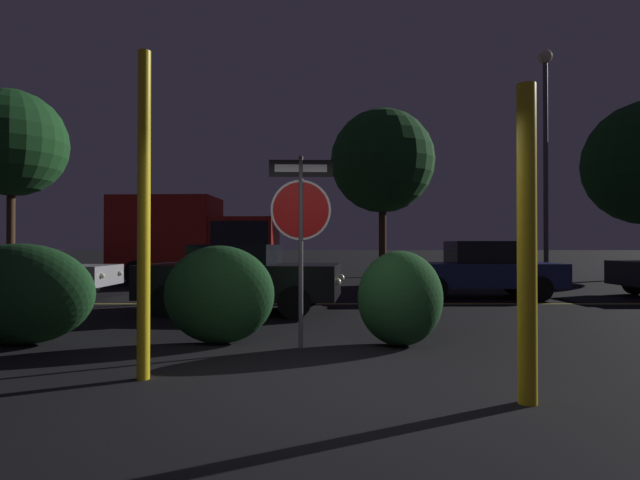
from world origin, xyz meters
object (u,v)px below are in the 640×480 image
at_px(passing_car_3, 478,270).
at_px(hedge_bush_1, 219,295).
at_px(tree_1, 11,143).
at_px(hedge_bush_0, 19,294).
at_px(street_lamp, 545,132).
at_px(stop_sign, 300,213).
at_px(passing_car_2, 241,277).
at_px(delivery_truck, 195,238).
at_px(tree_2, 382,161).
at_px(yellow_pole_left, 143,215).
at_px(hedge_bush_2, 400,298).
at_px(yellow_pole_right, 526,243).
at_px(passing_car_1, 14,272).

bearing_deg(passing_car_3, hedge_bush_1, 138.22).
xyz_separation_m(passing_car_3, tree_1, (-16.92, 7.92, 4.88)).
relative_size(hedge_bush_0, hedge_bush_1, 1.35).
height_order(hedge_bush_0, hedge_bush_1, hedge_bush_0).
bearing_deg(passing_car_3, street_lamp, -39.22).
height_order(stop_sign, hedge_bush_1, stop_sign).
bearing_deg(passing_car_2, delivery_truck, -153.68).
xyz_separation_m(hedge_bush_1, tree_2, (4.06, 14.49, 4.28)).
relative_size(yellow_pole_left, passing_car_2, 0.81).
xyz_separation_m(stop_sign, hedge_bush_2, (1.33, 0.15, -1.13)).
distance_m(tree_1, tree_2, 15.56).
height_order(yellow_pole_right, street_lamp, street_lamp).
distance_m(street_lamp, tree_1, 21.02).
relative_size(hedge_bush_2, tree_2, 0.18).
xyz_separation_m(passing_car_3, street_lamp, (3.84, 4.60, 4.61)).
relative_size(passing_car_1, tree_2, 0.69).
bearing_deg(passing_car_3, hedge_bush_2, 154.56).
height_order(stop_sign, delivery_truck, delivery_truck).
xyz_separation_m(hedge_bush_2, street_lamp, (6.82, 10.70, 4.69)).
bearing_deg(hedge_bush_0, passing_car_1, 121.94).
bearing_deg(yellow_pole_left, hedge_bush_2, 30.27).
distance_m(yellow_pole_left, tree_1, 19.60).
relative_size(stop_sign, passing_car_3, 0.60).
xyz_separation_m(yellow_pole_right, passing_car_3, (2.29, 8.53, -0.65)).
xyz_separation_m(stop_sign, passing_car_2, (-1.34, 3.56, -1.07)).
bearing_deg(passing_car_1, stop_sign, 49.34).
distance_m(yellow_pole_right, passing_car_2, 6.77).
bearing_deg(passing_car_2, hedge_bush_1, 9.54).
height_order(yellow_pole_right, passing_car_3, yellow_pole_right).
relative_size(stop_sign, delivery_truck, 0.44).
relative_size(yellow_pole_right, street_lamp, 0.33).
xyz_separation_m(yellow_pole_left, tree_2, (4.46, 16.29, 3.29)).
relative_size(passing_car_1, tree_1, 0.64).
bearing_deg(hedge_bush_2, hedge_bush_0, 179.36).
bearing_deg(hedge_bush_2, tree_1, 134.85).
height_order(stop_sign, passing_car_1, stop_sign).
bearing_deg(passing_car_3, tree_1, 65.54).
height_order(yellow_pole_left, passing_car_2, yellow_pole_left).
relative_size(hedge_bush_2, passing_car_1, 0.26).
xyz_separation_m(hedge_bush_0, tree_2, (6.74, 14.57, 4.26)).
bearing_deg(stop_sign, passing_car_2, 108.81).
bearing_deg(stop_sign, hedge_bush_2, 4.83).
xyz_separation_m(passing_car_1, tree_2, (10.60, 8.39, 4.30)).
bearing_deg(street_lamp, hedge_bush_1, -131.30).
distance_m(stop_sign, street_lamp, 14.03).
distance_m(stop_sign, passing_car_3, 7.66).
xyz_separation_m(yellow_pole_right, hedge_bush_2, (-0.69, 2.44, -0.73)).
xyz_separation_m(passing_car_3, delivery_truck, (-8.47, 4.92, 0.89)).
xyz_separation_m(hedge_bush_2, delivery_truck, (-5.49, 11.02, 0.97)).
bearing_deg(yellow_pole_left, passing_car_1, 127.84).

